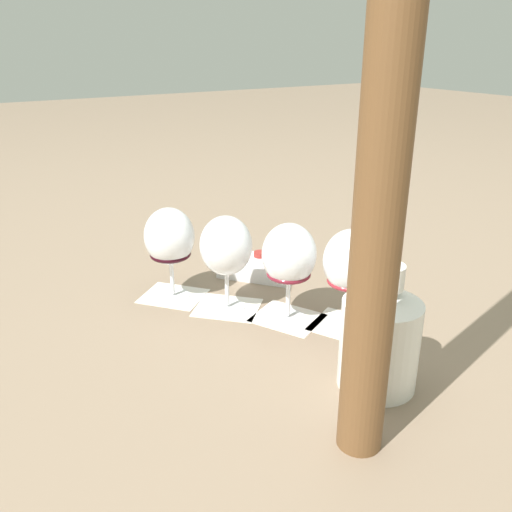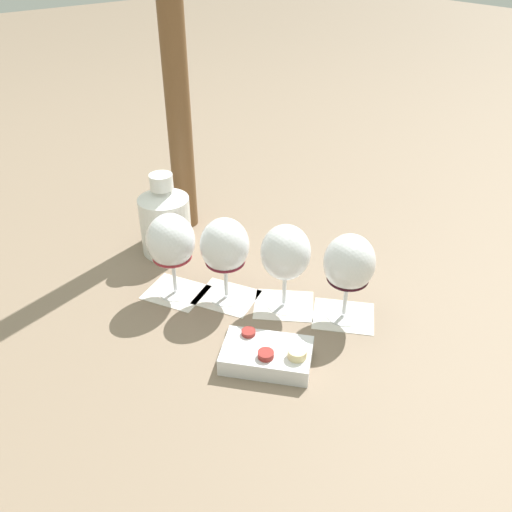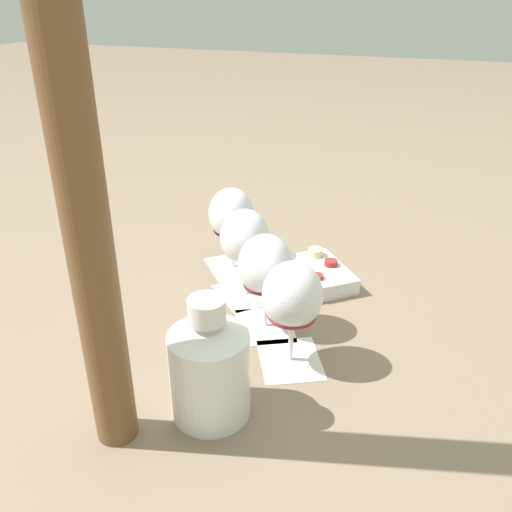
{
  "view_description": "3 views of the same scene",
  "coord_description": "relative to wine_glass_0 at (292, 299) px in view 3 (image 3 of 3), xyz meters",
  "views": [
    {
      "loc": [
        0.47,
        0.77,
        0.48
      ],
      "look_at": [
        -0.0,
        -0.0,
        0.11
      ],
      "focal_mm": 38.0,
      "sensor_mm": 36.0,
      "label": 1
    },
    {
      "loc": [
        -0.56,
        -0.68,
        0.68
      ],
      "look_at": [
        -0.0,
        -0.0,
        0.11
      ],
      "focal_mm": 38.0,
      "sensor_mm": 36.0,
      "label": 2
    },
    {
      "loc": [
        -0.3,
        0.84,
        0.57
      ],
      "look_at": [
        -0.0,
        -0.0,
        0.11
      ],
      "focal_mm": 38.0,
      "sensor_mm": 36.0,
      "label": 3
    }
  ],
  "objects": [
    {
      "name": "wine_glass_1",
      "position": [
        0.07,
        -0.08,
        -0.0
      ],
      "size": [
        0.1,
        0.1,
        0.18
      ],
      "color": "white",
      "rests_on": "tasting_card_1"
    },
    {
      "name": "tasting_card_0",
      "position": [
        0.0,
        0.0,
        -0.12
      ],
      "size": [
        0.14,
        0.15,
        0.0
      ],
      "color": "silver",
      "rests_on": "ground_plane"
    },
    {
      "name": "ground_plane",
      "position": [
        0.11,
        -0.13,
        -0.12
      ],
      "size": [
        8.0,
        8.0,
        0.0
      ],
      "primitive_type": "plane",
      "color": "#7F6B56"
    },
    {
      "name": "wine_glass_3",
      "position": [
        0.21,
        -0.28,
        -0.0
      ],
      "size": [
        0.1,
        0.1,
        0.18
      ],
      "color": "white",
      "rests_on": "tasting_card_3"
    },
    {
      "name": "umbrella_pole",
      "position": [
        0.18,
        0.24,
        0.31
      ],
      "size": [
        0.06,
        0.06,
        0.87
      ],
      "color": "brown",
      "rests_on": "ground_plane"
    },
    {
      "name": "tasting_card_2",
      "position": [
        0.15,
        -0.18,
        -0.12
      ],
      "size": [
        0.15,
        0.15,
        0.0
      ],
      "color": "silver",
      "rests_on": "ground_plane"
    },
    {
      "name": "wine_glass_0",
      "position": [
        0.0,
        0.0,
        0.0
      ],
      "size": [
        0.1,
        0.1,
        0.18
      ],
      "color": "white",
      "rests_on": "tasting_card_0"
    },
    {
      "name": "tasting_card_3",
      "position": [
        0.21,
        -0.28,
        -0.12
      ],
      "size": [
        0.15,
        0.16,
        0.0
      ],
      "color": "silver",
      "rests_on": "ground_plane"
    },
    {
      "name": "ceramic_vase",
      "position": [
        0.08,
        0.15,
        -0.04
      ],
      "size": [
        0.12,
        0.12,
        0.19
      ],
      "color": "white",
      "rests_on": "ground_plane"
    },
    {
      "name": "tasting_card_1",
      "position": [
        0.07,
        -0.08,
        -0.12
      ],
      "size": [
        0.14,
        0.15,
        0.0
      ],
      "color": "silver",
      "rests_on": "ground_plane"
    },
    {
      "name": "wine_glass_2",
      "position": [
        0.15,
        -0.18,
        -0.0
      ],
      "size": [
        0.1,
        0.1,
        0.18
      ],
      "color": "white",
      "rests_on": "tasting_card_2"
    },
    {
      "name": "snack_dish",
      "position": [
        0.01,
        -0.28,
        -0.1
      ],
      "size": [
        0.17,
        0.18,
        0.05
      ],
      "color": "silver",
      "rests_on": "ground_plane"
    }
  ]
}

